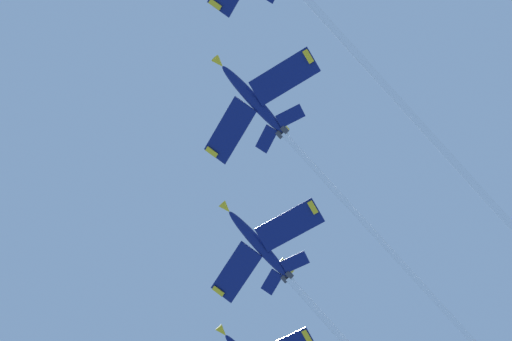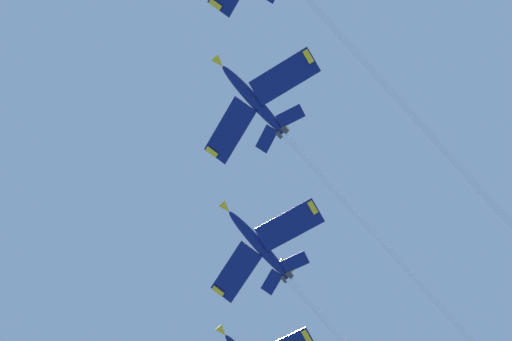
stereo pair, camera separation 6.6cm
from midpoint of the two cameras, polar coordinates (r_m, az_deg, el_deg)
jet_lead at (r=109.30m, az=4.75°, el=9.82°), size 51.76×20.15×24.44m
jet_second at (r=112.50m, az=2.89°, el=1.31°), size 47.41×20.14×22.86m
jet_third at (r=117.90m, az=4.94°, el=-10.18°), size 55.47×20.14×26.26m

